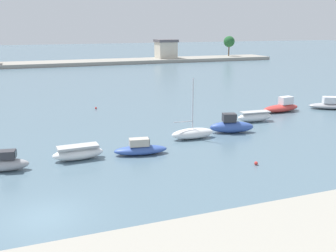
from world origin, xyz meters
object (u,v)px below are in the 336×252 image
Objects in this scene: moored_boat_6 at (255,117)px; mooring_buoy_1 at (256,163)px; moored_boat_1 at (4,164)px; mooring_buoy_3 at (96,108)px; moored_boat_5 at (231,126)px; moored_boat_2 at (78,153)px; moored_boat_8 at (331,105)px; moored_boat_7 at (282,107)px; moored_boat_4 at (193,133)px; moored_boat_3 at (140,149)px.

moored_boat_6 is 14.84× the size of mooring_buoy_1.
mooring_buoy_3 is at bearing 72.58° from moored_boat_1.
moored_boat_5 is 18.32m from mooring_buoy_3.
moored_boat_2 is 14.94m from moored_boat_5.
moored_boat_8 reaches higher than mooring_buoy_1.
moored_boat_7 is (5.69, 3.09, 0.03)m from moored_boat_6.
moored_boat_1 is 25.25m from moored_boat_6.
moored_boat_4 is 21.89m from moored_boat_8.
moored_boat_7 is at bearing 48.29° from mooring_buoy_1.
moored_boat_3 is (4.76, -0.53, -0.06)m from moored_boat_2.
moored_boat_1 is at bearing -155.12° from moored_boat_5.
moored_boat_6 is at bearing 57.58° from mooring_buoy_1.
moored_boat_1 is 0.70× the size of moored_boat_7.
moored_boat_7 is at bearing 33.26° from moored_boat_3.
moored_boat_4 reaches higher than moored_boat_7.
moored_boat_3 is at bearing -8.87° from moored_boat_2.
moored_boat_7 reaches higher than moored_boat_2.
moored_boat_3 is at bearing 143.63° from mooring_buoy_1.
moored_boat_2 is 15.03× the size of mooring_buoy_3.
mooring_buoy_1 is at bearing -27.76° from moored_boat_3.
moored_boat_5 is at bearing 7.61° from moored_boat_2.
moored_boat_6 is at bearing 13.81° from moored_boat_2.
moored_boat_8 is (31.54, 7.86, -0.00)m from moored_boat_2.
moored_boat_1 is at bearing -139.73° from moored_boat_8.
moored_boat_4 is 1.37× the size of moored_boat_6.
moored_boat_5 is 16.29× the size of mooring_buoy_1.
moored_boat_6 is (24.47, 6.24, -0.02)m from moored_boat_1.
moored_boat_3 is at bearing -146.73° from moored_boat_5.
mooring_buoy_1 is (-7.28, -11.47, -0.40)m from moored_boat_6.
moored_boat_6 is at bearing 22.95° from moored_boat_4.
moored_boat_2 is 26.42m from moored_boat_7.
moored_boat_2 is 20.05m from moored_boat_6.
moored_boat_7 is at bearing 32.43° from moored_boat_6.
mooring_buoy_1 is (-2.75, -8.46, -0.53)m from moored_boat_5.
moored_boat_3 is at bearing -161.84° from moored_boat_7.
moored_boat_3 is 1.00× the size of moored_boat_5.
moored_boat_4 is at bearing -161.77° from moored_boat_7.
moored_boat_7 reaches higher than mooring_buoy_3.
moored_boat_1 is at bearing -169.29° from moored_boat_7.
moored_boat_4 is 21.11× the size of mooring_buoy_3.
moored_boat_2 reaches higher than mooring_buoy_1.
moored_boat_5 is 5.45m from moored_boat_6.
moored_boat_5 reaches higher than moored_boat_6.
moored_boat_7 is at bearing 16.78° from moored_boat_2.
moored_boat_5 reaches higher than moored_boat_2.
moored_boat_6 is 12.49m from moored_boat_8.
mooring_buoy_1 is at bearing -28.51° from moored_boat_2.
moored_boat_2 is 0.71× the size of moored_boat_8.
moored_boat_2 is 4.79m from moored_boat_3.
moored_boat_5 is 1.10× the size of moored_boat_6.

